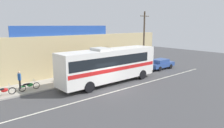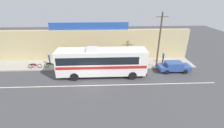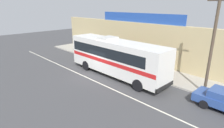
{
  "view_description": "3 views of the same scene",
  "coord_description": "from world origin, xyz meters",
  "px_view_note": "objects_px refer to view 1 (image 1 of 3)",
  "views": [
    {
      "loc": [
        -11.77,
        -14.15,
        5.97
      ],
      "look_at": [
        1.69,
        1.58,
        2.0
      ],
      "focal_mm": 32.65,
      "sensor_mm": 36.0,
      "label": 1
    },
    {
      "loc": [
        1.87,
        -16.91,
        9.93
      ],
      "look_at": [
        2.69,
        1.18,
        1.83
      ],
      "focal_mm": 25.61,
      "sensor_mm": 36.0,
      "label": 2
    },
    {
      "loc": [
        13.72,
        -10.65,
        6.84
      ],
      "look_at": [
        0.69,
        1.83,
        1.01
      ],
      "focal_mm": 29.51,
      "sensor_mm": 36.0,
      "label": 3
    }
  ],
  "objects_px": {
    "motorcycle_purple": "(3,91)",
    "intercity_bus": "(109,64)",
    "motorcycle_blue": "(29,86)",
    "parked_car": "(160,64)",
    "pedestrian_near_shop": "(19,78)",
    "pedestrian_by_curb": "(142,59)",
    "pedestrian_far_left": "(67,73)",
    "utility_pole": "(144,40)"
  },
  "relations": [
    {
      "from": "pedestrian_far_left",
      "to": "motorcycle_blue",
      "type": "bearing_deg",
      "value": -172.79
    },
    {
      "from": "pedestrian_by_curb",
      "to": "pedestrian_far_left",
      "type": "bearing_deg",
      "value": -177.67
    },
    {
      "from": "intercity_bus",
      "to": "pedestrian_near_shop",
      "type": "xyz_separation_m",
      "value": [
        -7.74,
        3.7,
        -0.96
      ]
    },
    {
      "from": "motorcycle_blue",
      "to": "pedestrian_far_left",
      "type": "distance_m",
      "value": 4.16
    },
    {
      "from": "utility_pole",
      "to": "pedestrian_far_left",
      "type": "distance_m",
      "value": 11.53
    },
    {
      "from": "pedestrian_by_curb",
      "to": "pedestrian_near_shop",
      "type": "height_order",
      "value": "pedestrian_near_shop"
    },
    {
      "from": "motorcycle_purple",
      "to": "pedestrian_far_left",
      "type": "distance_m",
      "value": 6.32
    },
    {
      "from": "pedestrian_far_left",
      "to": "pedestrian_near_shop",
      "type": "height_order",
      "value": "pedestrian_near_shop"
    },
    {
      "from": "motorcycle_blue",
      "to": "pedestrian_near_shop",
      "type": "distance_m",
      "value": 1.33
    },
    {
      "from": "parked_car",
      "to": "motorcycle_blue",
      "type": "distance_m",
      "value": 17.28
    },
    {
      "from": "utility_pole",
      "to": "motorcycle_blue",
      "type": "height_order",
      "value": "utility_pole"
    },
    {
      "from": "pedestrian_far_left",
      "to": "utility_pole",
      "type": "bearing_deg",
      "value": -4.61
    },
    {
      "from": "motorcycle_purple",
      "to": "intercity_bus",
      "type": "bearing_deg",
      "value": -14.24
    },
    {
      "from": "motorcycle_purple",
      "to": "pedestrian_far_left",
      "type": "bearing_deg",
      "value": 6.27
    },
    {
      "from": "intercity_bus",
      "to": "pedestrian_far_left",
      "type": "height_order",
      "value": "intercity_bus"
    },
    {
      "from": "intercity_bus",
      "to": "motorcycle_purple",
      "type": "xyz_separation_m",
      "value": [
        -9.45,
        2.4,
        -1.5
      ]
    },
    {
      "from": "utility_pole",
      "to": "pedestrian_far_left",
      "type": "xyz_separation_m",
      "value": [
        -11.09,
        0.89,
        -3.01
      ]
    },
    {
      "from": "motorcycle_purple",
      "to": "pedestrian_far_left",
      "type": "height_order",
      "value": "pedestrian_far_left"
    },
    {
      "from": "parked_car",
      "to": "motorcycle_purple",
      "type": "height_order",
      "value": "parked_car"
    },
    {
      "from": "parked_car",
      "to": "utility_pole",
      "type": "xyz_separation_m",
      "value": [
        -2.0,
        1.38,
        3.33
      ]
    },
    {
      "from": "pedestrian_far_left",
      "to": "pedestrian_by_curb",
      "type": "distance_m",
      "value": 12.53
    },
    {
      "from": "parked_car",
      "to": "pedestrian_far_left",
      "type": "distance_m",
      "value": 13.29
    },
    {
      "from": "intercity_bus",
      "to": "utility_pole",
      "type": "distance_m",
      "value": 8.45
    },
    {
      "from": "utility_pole",
      "to": "pedestrian_by_curb",
      "type": "height_order",
      "value": "utility_pole"
    },
    {
      "from": "parked_car",
      "to": "pedestrian_far_left",
      "type": "xyz_separation_m",
      "value": [
        -13.09,
        2.28,
        0.33
      ]
    },
    {
      "from": "utility_pole",
      "to": "pedestrian_far_left",
      "type": "height_order",
      "value": "utility_pole"
    },
    {
      "from": "intercity_bus",
      "to": "pedestrian_far_left",
      "type": "xyz_separation_m",
      "value": [
        -3.18,
        3.09,
        -1.0
      ]
    },
    {
      "from": "parked_car",
      "to": "pedestrian_near_shop",
      "type": "height_order",
      "value": "pedestrian_near_shop"
    },
    {
      "from": "motorcycle_purple",
      "to": "parked_car",
      "type": "bearing_deg",
      "value": -4.7
    },
    {
      "from": "pedestrian_by_curb",
      "to": "pedestrian_near_shop",
      "type": "distance_m",
      "value": 17.07
    },
    {
      "from": "motorcycle_purple",
      "to": "motorcycle_blue",
      "type": "relative_size",
      "value": 1.03
    },
    {
      "from": "pedestrian_near_shop",
      "to": "intercity_bus",
      "type": "bearing_deg",
      "value": -25.53
    },
    {
      "from": "pedestrian_far_left",
      "to": "parked_car",
      "type": "bearing_deg",
      "value": -9.87
    },
    {
      "from": "motorcycle_blue",
      "to": "pedestrian_far_left",
      "type": "xyz_separation_m",
      "value": [
        4.1,
        0.52,
        0.5
      ]
    },
    {
      "from": "pedestrian_far_left",
      "to": "pedestrian_near_shop",
      "type": "distance_m",
      "value": 4.59
    },
    {
      "from": "intercity_bus",
      "to": "pedestrian_near_shop",
      "type": "height_order",
      "value": "intercity_bus"
    },
    {
      "from": "intercity_bus",
      "to": "motorcycle_purple",
      "type": "relative_size",
      "value": 5.83
    },
    {
      "from": "intercity_bus",
      "to": "motorcycle_blue",
      "type": "distance_m",
      "value": 7.87
    },
    {
      "from": "parked_car",
      "to": "motorcycle_blue",
      "type": "xyz_separation_m",
      "value": [
        -17.19,
        1.76,
        -0.17
      ]
    },
    {
      "from": "parked_car",
      "to": "pedestrian_far_left",
      "type": "bearing_deg",
      "value": 170.13
    },
    {
      "from": "parked_car",
      "to": "motorcycle_purple",
      "type": "distance_m",
      "value": 19.42
    },
    {
      "from": "motorcycle_purple",
      "to": "pedestrian_far_left",
      "type": "xyz_separation_m",
      "value": [
        6.26,
        0.69,
        0.5
      ]
    }
  ]
}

